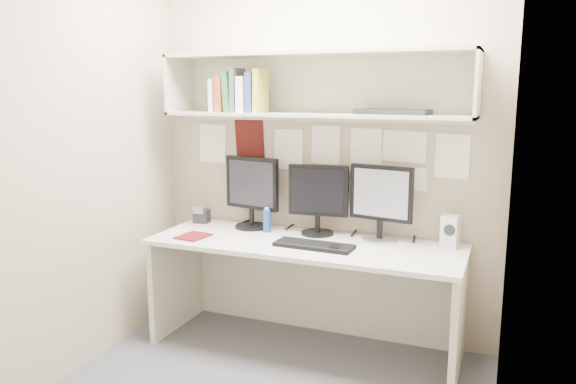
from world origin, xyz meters
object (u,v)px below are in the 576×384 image
at_px(keyboard, 314,245).
at_px(maroon_notebook, 193,236).
at_px(desk, 304,296).
at_px(monitor_center, 318,197).
at_px(monitor_right, 381,200).
at_px(speaker, 450,231).
at_px(desk_phone, 202,216).
at_px(monitor_left, 252,190).

xyz_separation_m(keyboard, maroon_notebook, (-0.82, -0.07, -0.01)).
xyz_separation_m(desk, monitor_center, (0.01, 0.22, 0.62)).
relative_size(monitor_center, monitor_right, 0.96).
relative_size(desk, keyboard, 4.08).
xyz_separation_m(speaker, desk_phone, (-1.76, -0.01, -0.05)).
bearing_deg(desk_phone, monitor_right, -7.07).
distance_m(monitor_left, monitor_right, 0.91).
bearing_deg(desk, keyboard, -45.52).
xyz_separation_m(desk, speaker, (0.87, 0.22, 0.46)).
distance_m(desk, monitor_center, 0.66).
bearing_deg(monitor_left, monitor_center, 11.43).
xyz_separation_m(monitor_center, desk_phone, (-0.90, -0.01, -0.21)).
height_order(desk, monitor_left, monitor_left).
relative_size(monitor_center, desk_phone, 3.67).
bearing_deg(keyboard, desk, 136.95).
distance_m(monitor_center, monitor_right, 0.42).
bearing_deg(monitor_center, desk, -99.07).
relative_size(keyboard, maroon_notebook, 2.34).
height_order(monitor_right, keyboard, monitor_right).
height_order(monitor_left, monitor_right, monitor_left).
relative_size(monitor_left, speaker, 2.49).
bearing_deg(monitor_center, monitor_left, 174.17).
height_order(monitor_center, desk_phone, monitor_center).
bearing_deg(monitor_center, keyboard, -80.79).
relative_size(desk, monitor_center, 4.26).
bearing_deg(desk_phone, monitor_left, -6.49).
relative_size(desk, monitor_right, 4.11).
distance_m(keyboard, maroon_notebook, 0.82).
bearing_deg(desk_phone, monitor_center, -6.95).
relative_size(monitor_right, desk_phone, 3.81).
bearing_deg(desk, monitor_center, 86.76).
bearing_deg(maroon_notebook, monitor_left, 64.87).
bearing_deg(desk, desk_phone, 166.45).
xyz_separation_m(desk, maroon_notebook, (-0.72, -0.17, 0.37)).
bearing_deg(monitor_center, maroon_notebook, -157.96).
distance_m(monitor_center, speaker, 0.87).
xyz_separation_m(monitor_right, maroon_notebook, (-1.16, -0.39, -0.26)).
bearing_deg(monitor_left, desk_phone, -167.74).
height_order(monitor_center, monitor_right, monitor_right).
relative_size(monitor_center, keyboard, 0.96).
distance_m(monitor_left, speaker, 1.36).
height_order(desk, desk_phone, desk_phone).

